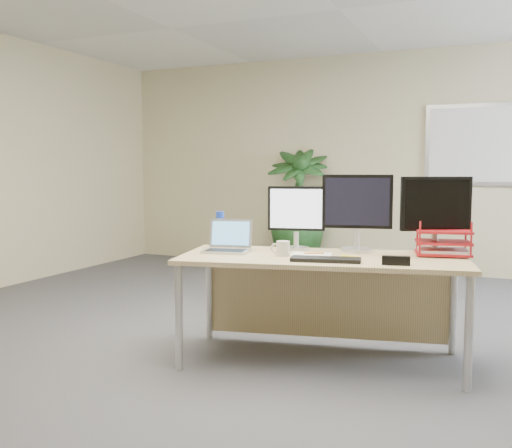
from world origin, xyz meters
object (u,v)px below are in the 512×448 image
at_px(floor_plant, 297,210).
at_px(monitor_left, 296,213).
at_px(monitor_right, 357,208).
at_px(desk, 323,276).
at_px(laptop, 228,243).

height_order(floor_plant, monitor_left, floor_plant).
bearing_deg(monitor_right, monitor_left, -170.11).
distance_m(floor_plant, monitor_left, 3.28).
height_order(floor_plant, monitor_right, floor_plant).
height_order(desk, monitor_right, monitor_right).
bearing_deg(floor_plant, monitor_right, -63.86).
bearing_deg(monitor_left, desk, -26.87).
xyz_separation_m(desk, monitor_left, (-0.24, 0.12, 0.40)).
relative_size(floor_plant, laptop, 4.30).
bearing_deg(monitor_right, floor_plant, 116.14).
height_order(monitor_right, laptop, monitor_right).
relative_size(monitor_left, laptop, 1.27).
bearing_deg(monitor_left, laptop, -146.74).
relative_size(monitor_right, laptop, 1.51).
relative_size(desk, monitor_left, 4.39).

